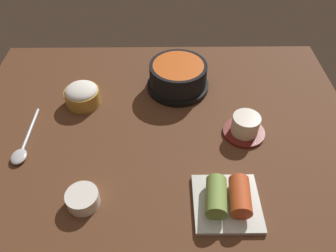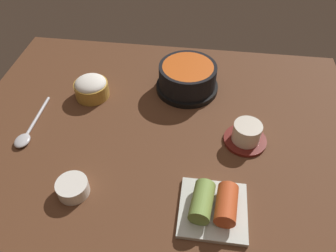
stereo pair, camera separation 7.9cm
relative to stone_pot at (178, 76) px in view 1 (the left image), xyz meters
The scene contains 7 objects.
dining_table 17.97cm from the stone_pot, 106.86° to the right, with size 100.00×76.00×2.00cm, color #56331E.
stone_pot is the anchor object (origin of this frame).
rice_bowl 26.69cm from the stone_pot, 165.99° to the right, with size 9.30×9.30×5.86cm.
tea_cup_with_saucer 24.24cm from the stone_pot, 49.14° to the right, with size 10.37×10.37×5.48cm.
kimchi_plate 39.48cm from the stone_pot, 77.10° to the right, with size 13.64×13.64×5.24cm.
side_bowl_near 43.09cm from the stone_pot, 118.62° to the right, with size 6.75×6.75×3.17cm.
spoon 44.24cm from the stone_pot, 148.34° to the right, with size 3.60×18.65×1.35cm.
Camera 1 is at (1.39, -57.74, 61.68)cm, focal length 35.13 mm.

